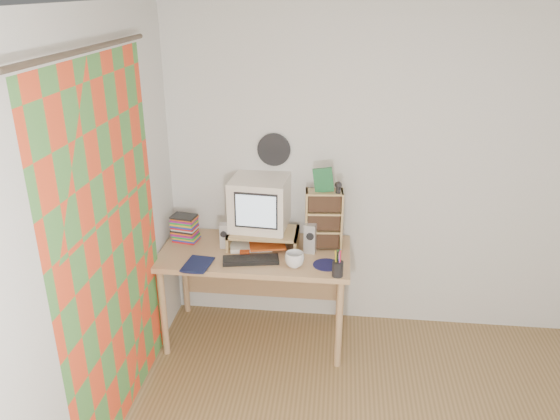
% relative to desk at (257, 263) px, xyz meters
% --- Properties ---
extents(ceiling, '(3.50, 3.50, 0.00)m').
position_rel_desk_xyz_m(ceiling, '(1.03, -1.44, 1.88)').
color(ceiling, white).
rests_on(ceiling, back_wall).
extents(back_wall, '(3.50, 0.00, 3.50)m').
position_rel_desk_xyz_m(back_wall, '(1.03, 0.31, 0.63)').
color(back_wall, silver).
rests_on(back_wall, floor).
extents(left_wall, '(0.00, 3.50, 3.50)m').
position_rel_desk_xyz_m(left_wall, '(-0.72, -1.44, 0.63)').
color(left_wall, silver).
rests_on(left_wall, floor).
extents(curtain, '(0.00, 2.20, 2.20)m').
position_rel_desk_xyz_m(curtain, '(-0.68, -0.96, 0.53)').
color(curtain, '#F04721').
rests_on(curtain, left_wall).
extents(wall_disc, '(0.25, 0.02, 0.25)m').
position_rel_desk_xyz_m(wall_disc, '(0.10, 0.29, 0.81)').
color(wall_disc, black).
rests_on(wall_disc, back_wall).
extents(desk, '(1.40, 0.70, 0.75)m').
position_rel_desk_xyz_m(desk, '(0.00, 0.00, 0.00)').
color(desk, tan).
rests_on(desk, floor).
extents(monitor_riser, '(0.52, 0.30, 0.12)m').
position_rel_desk_xyz_m(monitor_riser, '(0.05, 0.04, 0.23)').
color(monitor_riser, tan).
rests_on(monitor_riser, desk).
extents(crt_monitor, '(0.44, 0.44, 0.39)m').
position_rel_desk_xyz_m(crt_monitor, '(0.01, 0.09, 0.45)').
color(crt_monitor, white).
rests_on(crt_monitor, monitor_riser).
extents(speaker_left, '(0.08, 0.08, 0.19)m').
position_rel_desk_xyz_m(speaker_left, '(-0.23, -0.02, 0.23)').
color(speaker_left, silver).
rests_on(speaker_left, desk).
extents(speaker_right, '(0.09, 0.09, 0.22)m').
position_rel_desk_xyz_m(speaker_right, '(0.41, -0.03, 0.25)').
color(speaker_right, silver).
rests_on(speaker_right, desk).
extents(keyboard, '(0.42, 0.21, 0.03)m').
position_rel_desk_xyz_m(keyboard, '(-0.00, -0.23, 0.15)').
color(keyboard, black).
rests_on(keyboard, desk).
extents(dvd_stack, '(0.20, 0.16, 0.26)m').
position_rel_desk_xyz_m(dvd_stack, '(-0.56, 0.05, 0.26)').
color(dvd_stack, brown).
rests_on(dvd_stack, desk).
extents(cd_rack, '(0.28, 0.17, 0.45)m').
position_rel_desk_xyz_m(cd_rack, '(0.50, 0.06, 0.36)').
color(cd_rack, tan).
rests_on(cd_rack, desk).
extents(mug, '(0.15, 0.15, 0.11)m').
position_rel_desk_xyz_m(mug, '(0.31, -0.27, 0.19)').
color(mug, white).
rests_on(mug, desk).
extents(diary, '(0.23, 0.18, 0.04)m').
position_rel_desk_xyz_m(diary, '(-0.45, -0.33, 0.16)').
color(diary, '#10163B').
rests_on(diary, desk).
extents(mousepad, '(0.21, 0.21, 0.00)m').
position_rel_desk_xyz_m(mousepad, '(0.53, -0.22, 0.14)').
color(mousepad, '#101138').
rests_on(mousepad, desk).
extents(pen_cup, '(0.09, 0.09, 0.15)m').
position_rel_desk_xyz_m(pen_cup, '(0.61, -0.37, 0.21)').
color(pen_cup, black).
rests_on(pen_cup, desk).
extents(papers, '(0.35, 0.29, 0.04)m').
position_rel_desk_xyz_m(papers, '(0.00, 0.01, 0.15)').
color(papers, white).
rests_on(papers, desk).
extents(red_box, '(0.08, 0.05, 0.04)m').
position_rel_desk_xyz_m(red_box, '(-0.06, -0.14, 0.15)').
color(red_box, '#A93512').
rests_on(red_box, desk).
extents(game_box, '(0.14, 0.03, 0.18)m').
position_rel_desk_xyz_m(game_box, '(0.49, 0.05, 0.67)').
color(game_box, '#1B5E31').
rests_on(game_box, cd_rack).
extents(webcam, '(0.05, 0.05, 0.09)m').
position_rel_desk_xyz_m(webcam, '(0.59, 0.03, 0.63)').
color(webcam, black).
rests_on(webcam, cd_rack).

